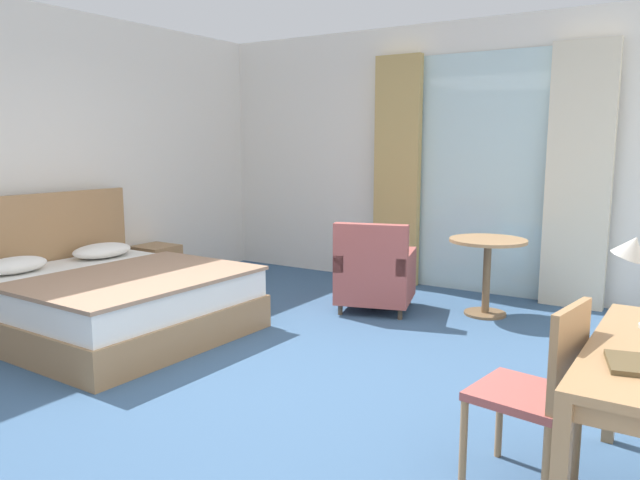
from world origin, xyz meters
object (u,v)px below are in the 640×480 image
object	(u,v)px
armchair_by_window	(375,275)
round_cafe_table	(487,259)
nightstand	(157,267)
desk_chair	(541,386)
closed_book	(638,365)
bed	(108,299)
desk_lamp	(636,259)

from	to	relation	value
armchair_by_window	round_cafe_table	bearing A→B (deg)	24.41
nightstand	desk_chair	world-z (taller)	desk_chair
closed_book	round_cafe_table	world-z (taller)	closed_book
desk_chair	armchair_by_window	distance (m)	3.15
closed_book	armchair_by_window	world-z (taller)	armchair_by_window
bed	nightstand	world-z (taller)	bed
closed_book	round_cafe_table	xyz separation A→B (m)	(-1.52, 3.02, -0.23)
armchair_by_window	nightstand	bearing A→B (deg)	-168.27
closed_book	desk_chair	bearing A→B (deg)	136.67
bed	round_cafe_table	xyz separation A→B (m)	(2.56, 2.25, 0.25)
desk_chair	round_cafe_table	xyz separation A→B (m)	(-1.12, 2.79, 0.02)
desk_lamp	bed	bearing A→B (deg)	177.38
bed	nightstand	distance (m)	1.55
desk_chair	round_cafe_table	size ratio (longest dim) A/B	1.26
desk_lamp	armchair_by_window	distance (m)	3.19
nightstand	closed_book	bearing A→B (deg)	-22.98
bed	round_cafe_table	world-z (taller)	bed
desk_chair	bed	bearing A→B (deg)	171.59
bed	desk_chair	distance (m)	3.73
desk_chair	desk_lamp	size ratio (longest dim) A/B	2.05
armchair_by_window	round_cafe_table	size ratio (longest dim) A/B	1.21
desk_chair	armchair_by_window	xyz separation A→B (m)	(-2.07, 2.36, -0.16)
nightstand	armchair_by_window	xyz separation A→B (m)	(2.44, 0.51, 0.11)
bed	armchair_by_window	xyz separation A→B (m)	(1.61, 1.82, 0.06)
nightstand	round_cafe_table	bearing A→B (deg)	15.45
bed	desk_chair	world-z (taller)	bed
closed_book	round_cafe_table	size ratio (longest dim) A/B	0.34
desk_chair	armchair_by_window	bearing A→B (deg)	131.19
bed	closed_book	distance (m)	4.18
round_cafe_table	desk_lamp	bearing A→B (deg)	-59.48
desk_lamp	closed_book	bearing A→B (deg)	-81.60
nightstand	round_cafe_table	size ratio (longest dim) A/B	0.67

